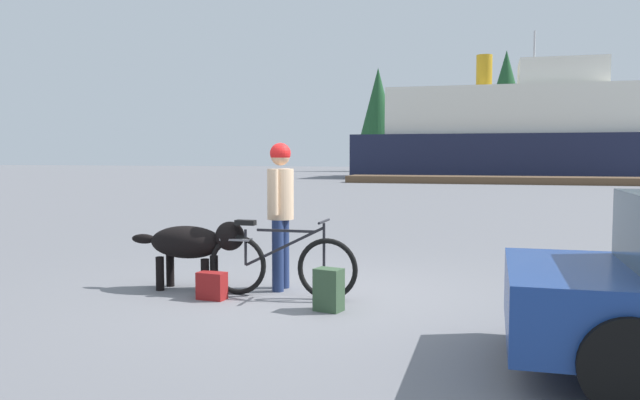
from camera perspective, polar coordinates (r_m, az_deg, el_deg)
ground_plane at (r=7.62m, az=-1.29°, el=-8.39°), size 160.00×160.00×0.00m
bicycle at (r=7.43m, az=-3.53°, el=-5.70°), size 1.79×0.44×0.91m
person_cyclist at (r=7.76m, az=-3.52°, el=-0.07°), size 0.32×0.53×1.78m
dog at (r=7.92m, az=-11.16°, el=-3.78°), size 1.48×0.46×0.85m
backpack at (r=6.80m, az=0.78°, el=-7.97°), size 0.32×0.26×0.45m
handbag_pannier at (r=7.44m, az=-9.58°, el=-7.52°), size 0.34×0.21×0.31m
dock_pier at (r=38.19m, az=14.80°, el=1.74°), size 16.37×2.83×0.40m
ferry_boat at (r=47.12m, az=17.78°, el=5.53°), size 23.13×7.92×8.63m
sailboat_moored at (r=44.93m, az=18.26°, el=2.43°), size 6.12×1.71×9.75m
pine_tree_far_left at (r=64.42m, az=5.17°, el=8.53°), size 3.57×3.57×10.22m
pine_tree_center at (r=61.22m, az=16.17°, el=8.99°), size 4.27×4.27×11.06m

